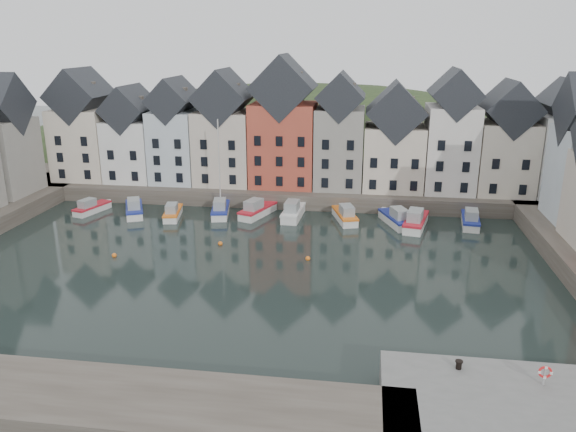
% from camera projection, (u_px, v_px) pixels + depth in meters
% --- Properties ---
extents(ground, '(260.00, 260.00, 0.00)m').
position_uv_depth(ground, '(240.00, 276.00, 53.51)').
color(ground, black).
rests_on(ground, ground).
extents(far_quay, '(90.00, 16.00, 2.00)m').
position_uv_depth(far_quay, '(285.00, 187.00, 81.52)').
color(far_quay, '#453E35').
rests_on(far_quay, ground).
extents(near_quay, '(18.00, 10.00, 2.00)m').
position_uv_depth(near_quay, '(544.00, 425.00, 31.36)').
color(near_quay, '#60605E').
rests_on(near_quay, ground).
extents(hillside, '(153.60, 70.40, 64.00)m').
position_uv_depth(hillside, '(305.00, 247.00, 111.78)').
color(hillside, '#23351A').
rests_on(hillside, ground).
extents(far_terrace, '(72.37, 8.16, 17.78)m').
position_uv_depth(far_terrace, '(306.00, 136.00, 76.82)').
color(far_terrace, beige).
rests_on(far_terrace, far_quay).
extents(mooring_buoys, '(20.50, 5.50, 0.50)m').
position_uv_depth(mooring_buoys, '(214.00, 252.00, 59.04)').
color(mooring_buoys, orange).
rests_on(mooring_buoys, ground).
extents(boat_a, '(3.20, 5.80, 2.13)m').
position_uv_depth(boat_a, '(91.00, 208.00, 72.87)').
color(boat_a, silver).
rests_on(boat_a, ground).
extents(boat_b, '(4.53, 6.83, 2.52)m').
position_uv_depth(boat_b, '(134.00, 209.00, 71.91)').
color(boat_b, silver).
rests_on(boat_b, ground).
extents(boat_c, '(2.83, 5.96, 2.20)m').
position_uv_depth(boat_c, '(173.00, 213.00, 70.72)').
color(boat_c, silver).
rests_on(boat_c, ground).
extents(boat_d, '(3.20, 6.74, 12.38)m').
position_uv_depth(boat_d, '(220.00, 209.00, 71.76)').
color(boat_d, silver).
rests_on(boat_d, ground).
extents(boat_e, '(4.17, 6.94, 2.55)m').
position_uv_depth(boat_e, '(257.00, 210.00, 71.43)').
color(boat_e, silver).
rests_on(boat_e, ground).
extents(boat_f, '(2.49, 6.92, 2.62)m').
position_uv_depth(boat_f, '(293.00, 212.00, 70.68)').
color(boat_f, silver).
rests_on(boat_f, ground).
extents(boat_g, '(3.68, 6.63, 2.43)m').
position_uv_depth(boat_g, '(345.00, 215.00, 69.42)').
color(boat_g, silver).
rests_on(boat_g, ground).
extents(boat_h, '(4.25, 6.85, 2.52)m').
position_uv_depth(boat_h, '(396.00, 219.00, 67.99)').
color(boat_h, silver).
rests_on(boat_h, ground).
extents(boat_i, '(3.64, 7.33, 2.70)m').
position_uv_depth(boat_i, '(416.00, 221.00, 66.89)').
color(boat_i, silver).
rests_on(boat_i, ground).
extents(boat_j, '(2.66, 6.51, 2.43)m').
position_uv_depth(boat_j, '(470.00, 220.00, 67.73)').
color(boat_j, silver).
rests_on(boat_j, ground).
extents(mooring_bollard, '(0.48, 0.48, 0.56)m').
position_uv_depth(mooring_bollard, '(459.00, 364.00, 34.84)').
color(mooring_bollard, black).
rests_on(mooring_bollard, near_quay).
extents(life_ring_post, '(0.80, 0.17, 1.30)m').
position_uv_depth(life_ring_post, '(545.00, 373.00, 33.00)').
color(life_ring_post, gray).
rests_on(life_ring_post, near_quay).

